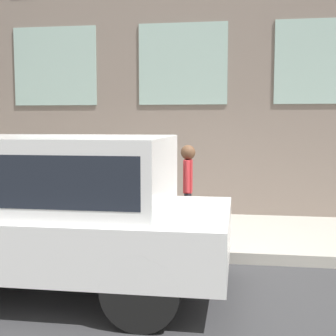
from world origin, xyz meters
TOP-DOWN VIEW (x-y plane):
  - ground_plane at (0.00, 0.00)m, footprint 80.00×80.00m
  - sidewalk at (1.38, 0.00)m, footprint 2.76×60.00m
  - building_facade at (2.91, 0.00)m, footprint 0.33×40.00m
  - fire_hydrant at (0.45, 0.26)m, footprint 0.35×0.46m
  - person at (0.87, -0.31)m, footprint 0.35×0.23m
  - parked_truck_white_near at (-1.31, 1.07)m, footprint 2.06×4.30m

SIDE VIEW (x-z plane):
  - ground_plane at x=0.00m, z-range 0.00..0.00m
  - sidewalk at x=1.38m, z-range 0.00..0.16m
  - fire_hydrant at x=0.45m, z-range 0.17..0.88m
  - person at x=0.87m, z-range 0.31..1.78m
  - parked_truck_white_near at x=-1.31m, z-range 0.14..1.96m
  - building_facade at x=2.91m, z-range 0.00..7.77m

